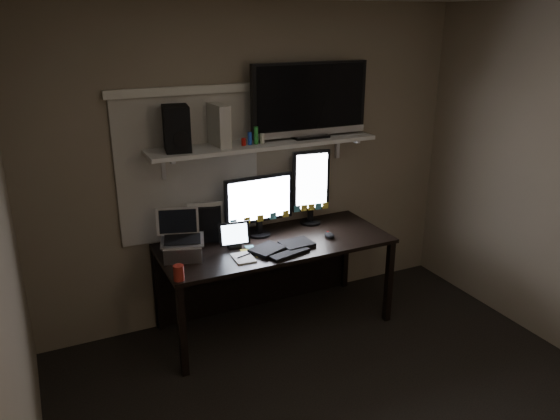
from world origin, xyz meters
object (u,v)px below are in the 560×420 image
cup (179,273)px  speaker (176,128)px  mouse (330,235)px  tv (310,100)px  game_console (219,125)px  tablet (234,235)px  keyboard (282,247)px  monitor_portrait (311,187)px  desk (269,257)px  monitor_landscape (259,205)px  laptop (182,236)px

cup → speaker: speaker is taller
mouse → tv: 1.07m
game_console → tablet: bearing=-89.2°
tablet → speaker: bearing=160.9°
mouse → speaker: (-1.10, 0.30, 0.89)m
cup → game_console: bearing=46.9°
cup → tv: size_ratio=0.11×
cup → speaker: (0.18, 0.51, 0.86)m
keyboard → mouse: 0.44m
cup → keyboard: bearing=11.4°
monitor_portrait → desk: bearing=-158.4°
monitor_landscape → speaker: 0.90m
tv → tablet: bearing=-165.6°
speaker → desk: bearing=2.7°
desk → speaker: size_ratio=5.61×
laptop → tablet: bearing=19.9°
desk → monitor_landscape: size_ratio=3.14×
mouse → tv: (-0.03, 0.31, 1.02)m
monitor_portrait → cup: bearing=-150.4°
desk → keyboard: (-0.01, -0.27, 0.19)m
desk → monitor_portrait: (0.44, 0.12, 0.50)m
monitor_landscape → speaker: (-0.62, 0.02, 0.66)m
cup → game_console: game_console is taller
desk → monitor_portrait: size_ratio=2.82×
laptop → game_console: (0.38, 0.21, 0.73)m
monitor_landscape → desk: bearing=-47.7°
mouse → tablet: bearing=169.7°
mouse → cup: cup is taller
monitor_portrait → cup: (-1.29, -0.56, -0.27)m
mouse → speaker: speaker is taller
monitor_landscape → monitor_portrait: size_ratio=0.90×
monitor_portrait → cup: size_ratio=6.06×
monitor_landscape → tv: 0.91m
game_console → desk: bearing=-20.8°
monitor_portrait → speaker: 1.26m
keyboard → mouse: mouse is taller
monitor_landscape → tablet: monitor_landscape is taller
monitor_portrait → tablet: bearing=-158.3°
desk → monitor_portrait: bearing=15.5°
desk → keyboard: keyboard is taller
monitor_portrait → keyboard: monitor_portrait is taller
monitor_landscape → monitor_portrait: (0.50, 0.06, 0.07)m
desk → laptop: size_ratio=5.24×
desk → tablet: size_ratio=7.68×
tablet → speaker: size_ratio=0.73×
keyboard → cup: cup is taller
desk → speaker: (-0.67, 0.07, 1.09)m
laptop → monitor_portrait: bearing=28.3°
keyboard → tv: (0.40, 0.35, 1.02)m
keyboard → laptop: laptop is taller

